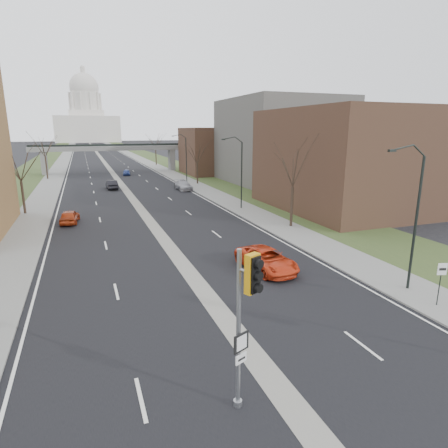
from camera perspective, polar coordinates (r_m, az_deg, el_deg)
ground at (r=15.17m, az=9.83°, el=-25.13°), size 700.00×700.00×0.00m
road_surface at (r=160.39m, az=-18.60°, el=10.02°), size 20.00×600.00×0.01m
median_strip at (r=160.39m, az=-18.60°, el=10.01°), size 1.20×600.00×0.02m
sidewalk_right at (r=161.30m, az=-14.28°, el=10.35°), size 4.00×600.00×0.12m
sidewalk_left at (r=160.37m, az=-22.94°, el=9.66°), size 4.00×600.00×0.12m
grass_verge_right at (r=162.09m, az=-12.14°, el=10.48°), size 8.00×600.00×0.10m
grass_verge_left at (r=160.70m, az=-25.10°, el=9.45°), size 8.00×600.00×0.10m
commercial_block_near at (r=48.69m, az=18.15°, el=9.27°), size 16.00×20.00×12.00m
commercial_block_mid at (r=70.85m, az=8.54°, el=12.34°), size 18.00×22.00×15.00m
commercial_block_far at (r=84.95m, az=-1.14°, el=11.07°), size 14.00×14.00×10.00m
pedestrian_bridge at (r=90.33m, az=-16.87°, el=10.57°), size 34.00×3.00×6.45m
capitol at (r=330.17m, az=-20.19°, el=14.89°), size 48.00×42.00×55.75m
streetlight_near at (r=23.66m, az=26.59°, el=6.35°), size 2.61×0.20×8.70m
streetlight_mid at (r=45.46m, az=1.78°, el=10.86°), size 2.61×0.20×8.70m
streetlight_far at (r=70.19m, az=-6.48°, el=11.94°), size 2.61×0.20×8.70m
tree_left_b at (r=48.57m, az=-28.85°, el=8.50°), size 6.75×6.75×8.81m
tree_left_c at (r=82.30m, az=-25.78°, el=11.03°), size 7.65×7.65×9.99m
tree_right_a at (r=37.45m, az=10.58°, el=9.44°), size 7.20×7.20×9.40m
tree_right_b at (r=67.88m, az=-4.14°, el=10.96°), size 6.30×6.30×8.22m
tree_right_c at (r=106.77m, az=-10.44°, el=12.58°), size 7.65×7.65×9.99m
signal_pole_median at (r=12.41m, az=3.39°, el=-12.01°), size 0.85×0.98×5.87m
speed_limit_sign at (r=23.71m, az=30.14°, el=-6.92°), size 0.51×0.19×2.46m
car_left_near at (r=42.57m, az=-22.48°, el=1.07°), size 2.15×4.33×1.42m
car_left_far at (r=65.10m, az=-16.73°, el=5.77°), size 1.80×4.56×1.48m
car_right_near at (r=26.42m, az=6.47°, el=-5.40°), size 3.12×5.71×1.52m
car_right_mid at (r=61.87m, az=-6.24°, el=5.88°), size 2.25×5.22×1.50m
car_right_far at (r=84.31m, az=-14.62°, el=7.62°), size 1.91×3.86×1.27m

